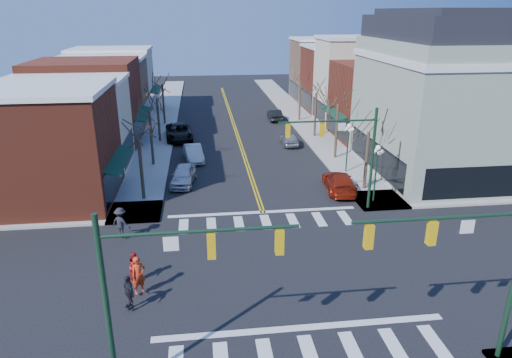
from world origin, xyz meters
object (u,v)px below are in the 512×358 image
object	(u,v)px
lamppost_corner	(377,164)
car_right_far	(275,115)
car_left_near	(183,175)
pedestrian_red_b	(135,266)
pedestrian_dark_a	(129,292)
car_right_mid	(289,139)
car_left_far	(179,132)
lamppost_midblock	(348,140)
pedestrian_red_a	(139,275)
car_right_near	(339,182)
car_left_mid	(194,153)
victorian_corner	(451,94)
pedestrian_dark_b	(121,222)

from	to	relation	value
lamppost_corner	car_right_far	distance (m)	27.40
lamppost_corner	car_left_near	xyz separation A→B (m)	(-13.80, 5.54, -2.22)
pedestrian_red_b	pedestrian_dark_a	distance (m)	2.35
car_left_near	car_right_mid	world-z (taller)	car_left_near
car_left_far	car_right_mid	distance (m)	11.96
lamppost_midblock	pedestrian_red_a	distance (m)	22.49
car_right_near	pedestrian_red_b	size ratio (longest dim) A/B	3.27
pedestrian_red_b	car_right_far	bearing A→B (deg)	-1.00
car_right_near	pedestrian_red_a	bearing A→B (deg)	47.92
car_left_mid	car_right_mid	world-z (taller)	car_left_mid
car_right_far	victorian_corner	bearing A→B (deg)	118.35
car_right_far	pedestrian_red_b	xyz separation A→B (m)	(-12.98, -35.67, 0.23)
lamppost_midblock	car_right_near	distance (m)	4.89
lamppost_midblock	car_right_near	xyz separation A→B (m)	(-1.80, -3.96, -2.23)
car_left_near	lamppost_midblock	bearing A→B (deg)	10.78
car_left_mid	car_left_near	bearing A→B (deg)	-105.09
car_right_near	pedestrian_dark_a	distance (m)	19.40
pedestrian_dark_a	pedestrian_dark_b	bearing A→B (deg)	160.51
victorian_corner	car_right_near	xyz separation A→B (m)	(-10.10, -3.46, -5.92)
car_left_mid	pedestrian_dark_a	world-z (taller)	pedestrian_dark_a
car_right_near	pedestrian_dark_a	size ratio (longest dim) A/B	3.00
pedestrian_dark_b	pedestrian_red_a	bearing A→B (deg)	135.43
car_left_mid	car_left_far	distance (m)	7.80
pedestrian_red_b	car_right_mid	bearing A→B (deg)	-8.57
car_left_far	lamppost_midblock	bearing A→B (deg)	-45.91
pedestrian_red_b	victorian_corner	bearing A→B (deg)	-39.99
lamppost_midblock	pedestrian_dark_b	world-z (taller)	lamppost_midblock
lamppost_midblock	pedestrian_red_a	size ratio (longest dim) A/B	2.24
lamppost_corner	pedestrian_red_b	size ratio (longest dim) A/B	2.80
car_left_near	pedestrian_red_b	world-z (taller)	pedestrian_red_b
victorian_corner	car_left_mid	distance (m)	22.82
lamppost_midblock	pedestrian_dark_a	distance (m)	23.57
victorian_corner	car_right_far	distance (m)	24.65
pedestrian_dark_b	lamppost_midblock	bearing A→B (deg)	-120.32
car_right_mid	pedestrian_red_b	world-z (taller)	pedestrian_red_b
car_left_far	pedestrian_red_a	bearing A→B (deg)	-96.51
pedestrian_red_a	pedestrian_red_b	size ratio (longest dim) A/B	1.25
pedestrian_dark_a	car_right_far	bearing A→B (deg)	130.56
victorian_corner	lamppost_midblock	distance (m)	9.10
car_left_far	car_right_far	xyz separation A→B (m)	(11.75, 7.89, -0.13)
car_left_near	pedestrian_red_a	bearing A→B (deg)	-89.58
car_left_far	car_right_near	distance (m)	21.06
lamppost_corner	car_right_far	size ratio (longest dim) A/B	1.03
lamppost_midblock	car_left_far	world-z (taller)	lamppost_midblock
victorian_corner	lamppost_corner	size ratio (longest dim) A/B	3.29
car_left_near	pedestrian_dark_a	size ratio (longest dim) A/B	2.60
car_left_mid	pedestrian_red_b	xyz separation A→B (m)	(-2.83, -20.15, 0.22)
pedestrian_dark_a	car_left_mid	bearing A→B (deg)	142.25
car_right_near	car_right_far	xyz separation A→B (m)	(-1.05, 24.62, -0.04)
victorian_corner	car_left_far	world-z (taller)	victorian_corner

